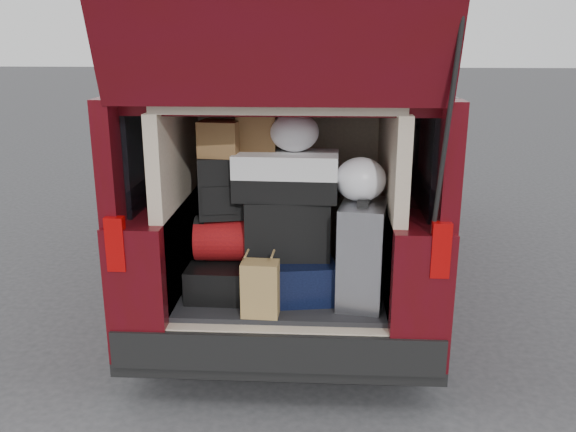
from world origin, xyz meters
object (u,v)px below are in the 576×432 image
at_px(black_hardshell, 222,275).
at_px(silver_roller, 362,253).
at_px(backpack, 220,188).
at_px(black_soft_case, 287,227).
at_px(navy_hardshell, 294,273).
at_px(kraft_bag, 260,289).
at_px(twotone_duffel, 286,175).
at_px(red_duffel, 230,239).

relative_size(black_hardshell, silver_roller, 0.83).
bearing_deg(backpack, black_soft_case, -10.42).
bearing_deg(silver_roller, black_hardshell, -178.05).
height_order(navy_hardshell, black_soft_case, black_soft_case).
xyz_separation_m(navy_hardshell, kraft_bag, (-0.18, -0.35, 0.04)).
bearing_deg(silver_roller, backpack, -178.08).
xyz_separation_m(silver_roller, twotone_duffel, (-0.46, 0.13, 0.44)).
bearing_deg(twotone_duffel, navy_hardshell, 2.24).
xyz_separation_m(navy_hardshell, black_soft_case, (-0.04, -0.01, 0.30)).
relative_size(black_hardshell, backpack, 1.36).
bearing_deg(kraft_bag, silver_roller, 23.43).
distance_m(red_duffel, black_soft_case, 0.36).
bearing_deg(navy_hardshell, silver_roller, -26.27).
relative_size(kraft_bag, backpack, 0.87).
bearing_deg(black_hardshell, navy_hardshell, 3.53).
bearing_deg(backpack, black_hardshell, 164.02).
bearing_deg(black_soft_case, silver_roller, -18.31).
xyz_separation_m(black_hardshell, navy_hardshell, (0.45, 0.02, 0.02)).
xyz_separation_m(backpack, twotone_duffel, (0.40, 0.02, 0.08)).
relative_size(kraft_bag, red_duffel, 0.77).
distance_m(black_hardshell, black_soft_case, 0.52).
height_order(navy_hardshell, red_duffel, red_duffel).
bearing_deg(navy_hardshell, red_duffel, 171.20).
height_order(navy_hardshell, kraft_bag, kraft_bag).
xyz_separation_m(silver_roller, black_soft_case, (-0.45, 0.12, 0.12)).
xyz_separation_m(black_hardshell, red_duffel, (0.06, 0.02, 0.24)).
bearing_deg(backpack, red_duffel, 6.51).
height_order(silver_roller, twotone_duffel, twotone_duffel).
relative_size(silver_roller, backpack, 1.64).
bearing_deg(twotone_duffel, silver_roller, -13.52).
distance_m(backpack, twotone_duffel, 0.40).
relative_size(red_duffel, backpack, 1.12).
relative_size(kraft_bag, twotone_duffel, 0.53).
bearing_deg(black_soft_case, backpack, 177.69).
xyz_separation_m(red_duffel, twotone_duffel, (0.35, 0.00, 0.40)).
bearing_deg(kraft_bag, black_soft_case, 71.16).
distance_m(navy_hardshell, twotone_duffel, 0.62).
bearing_deg(black_hardshell, kraft_bag, -48.95).
distance_m(silver_roller, twotone_duffel, 0.65).
height_order(kraft_bag, twotone_duffel, twotone_duffel).
bearing_deg(twotone_duffel, black_soft_case, -47.58).
bearing_deg(black_soft_case, navy_hardshell, 8.18).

